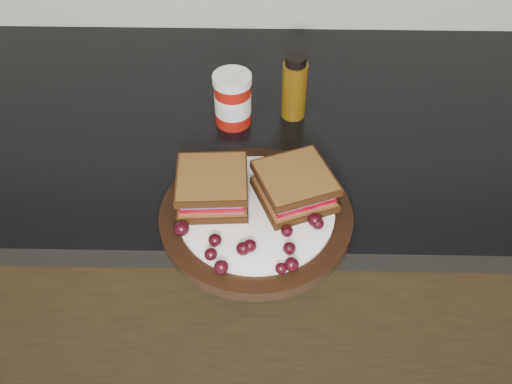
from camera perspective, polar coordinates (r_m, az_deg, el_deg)
base_cabinets at (r=1.38m, az=-10.09°, el=-7.99°), size 3.96×0.58×0.86m
countertop at (r=1.05m, az=-13.19°, el=6.61°), size 3.98×0.60×0.04m
plate at (r=0.83m, az=-0.00°, el=-2.45°), size 0.28×0.28×0.02m
sandwich_left at (r=0.82m, az=-4.37°, el=0.48°), size 0.11×0.11×0.05m
sandwich_right at (r=0.82m, az=3.89°, el=0.57°), size 0.13×0.13×0.05m
grape_0 at (r=0.79m, az=-7.46°, el=-3.67°), size 0.02×0.02×0.02m
grape_1 at (r=0.77m, az=-4.12°, el=-4.83°), size 0.02×0.02×0.02m
grape_2 at (r=0.76m, az=-4.54°, el=-6.23°), size 0.02×0.02×0.02m
grape_3 at (r=0.74m, az=-3.49°, el=-7.51°), size 0.02×0.02×0.02m
grape_4 at (r=0.76m, az=-1.29°, el=-5.68°), size 0.02×0.02×0.02m
grape_5 at (r=0.76m, az=-0.63°, el=-5.41°), size 0.02×0.02×0.02m
grape_6 at (r=0.74m, az=2.50°, el=-7.64°), size 0.02×0.02×0.01m
grape_7 at (r=0.74m, az=3.57°, el=-7.23°), size 0.02×0.02×0.02m
grape_8 at (r=0.76m, az=3.35°, el=-5.65°), size 0.02×0.02×0.02m
grape_9 at (r=0.78m, az=3.11°, el=-3.95°), size 0.02×0.02×0.02m
grape_10 at (r=0.79m, az=6.20°, el=-3.17°), size 0.02×0.02×0.02m
grape_11 at (r=0.79m, az=5.91°, el=-2.79°), size 0.02×0.02×0.02m
grape_12 at (r=0.81m, az=5.90°, el=-1.41°), size 0.02×0.02×0.02m
grape_13 at (r=0.84m, az=5.34°, el=0.22°), size 0.02×0.02×0.02m
grape_14 at (r=0.85m, az=4.34°, el=0.87°), size 0.02×0.02×0.01m
grape_15 at (r=0.84m, az=-2.78°, el=0.73°), size 0.02×0.02×0.02m
grape_16 at (r=0.83m, az=-4.19°, el=0.17°), size 0.02×0.02×0.01m
grape_17 at (r=0.82m, az=-4.28°, el=-0.52°), size 0.02×0.02×0.02m
grape_18 at (r=0.81m, az=-6.79°, el=-1.52°), size 0.02×0.02×0.02m
grape_19 at (r=0.81m, az=-5.57°, el=-1.46°), size 0.02×0.02×0.02m
grape_20 at (r=0.83m, az=-3.00°, el=0.04°), size 0.02×0.02×0.02m
grape_21 at (r=0.82m, az=-4.37°, el=-0.99°), size 0.02×0.02×0.02m
grape_22 at (r=0.81m, az=-4.35°, el=-1.23°), size 0.02×0.02×0.02m
condiment_jar at (r=0.97m, az=-2.34°, el=9.23°), size 0.07×0.07×0.10m
oil_bottle at (r=0.98m, az=3.86°, el=10.48°), size 0.05×0.05×0.12m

